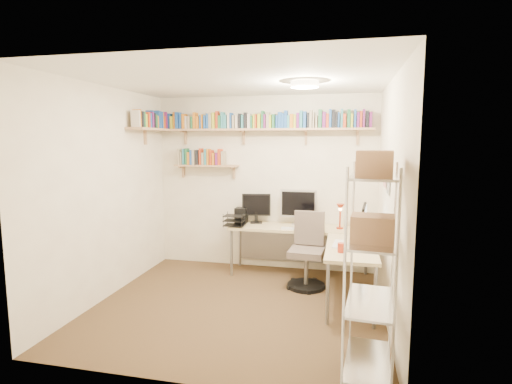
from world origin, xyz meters
TOP-DOWN VIEW (x-y plane):
  - ground at (0.00, 0.00)m, footprint 3.20×3.20m
  - room_shell at (0.00, 0.00)m, footprint 3.24×3.04m
  - wall_shelves at (-0.41, 1.30)m, footprint 3.12×1.09m
  - corner_desk at (0.57, 0.99)m, footprint 1.99×1.78m
  - office_chair at (0.70, 0.81)m, footprint 0.50×0.51m
  - wire_rack at (1.36, -1.11)m, footprint 0.42×0.76m

SIDE VIEW (x-z plane):
  - ground at x=0.00m, z-range 0.00..0.00m
  - office_chair at x=0.70m, z-range -0.08..0.88m
  - corner_desk at x=0.57m, z-range 0.08..1.27m
  - wire_rack at x=1.36m, z-range 0.40..2.20m
  - room_shell at x=0.00m, z-range 0.29..2.81m
  - wall_shelves at x=-0.41m, z-range 1.63..2.43m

